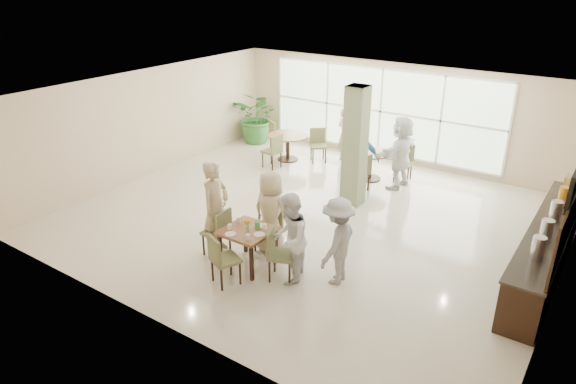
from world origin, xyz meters
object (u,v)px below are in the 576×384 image
Objects in this scene: buffet_counter at (548,245)px; adult_standing at (345,135)px; teen_standing at (338,241)px; adult_b at (401,152)px; adult_a at (360,159)px; main_table at (248,235)px; potted_plant at (258,117)px; teen_far at (271,212)px; round_table_right at (370,159)px; teen_left at (216,208)px; round_table_left at (288,140)px; teen_right at (289,238)px.

adult_standing is (-5.89, 3.19, 0.23)m from buffet_counter.
teen_standing is 4.74m from adult_b.
adult_b reaches higher than adult_a.
potted_plant reaches higher than main_table.
potted_plant is 1.00× the size of teen_far.
main_table is 5.22m from round_table_right.
teen_left is at bearing -59.12° from potted_plant.
round_table_left is 2.82m from adult_a.
round_table_left is 3.48m from adult_b.
buffet_counter is 5.08m from teen_far.
teen_far reaches higher than round_table_left.
adult_b is 1.18× the size of adult_standing.
adult_b reaches higher than teen_standing.
buffet_counter reaches higher than round_table_right.
main_table is 7.48m from potted_plant.
teen_right is at bearing -62.46° from teen_standing.
adult_b is (-3.82, 2.26, 0.37)m from buffet_counter.
teen_left reaches higher than teen_far.
teen_right is (0.89, -0.67, 0.00)m from teen_far.
buffet_counter reaches higher than adult_a.
teen_right is 5.10m from adult_b.
round_table_right is 0.55× the size of adult_b.
teen_far is (0.08, -4.51, 0.27)m from round_table_right.
round_table_left is at bearing -166.98° from teen_right.
adult_a reaches higher than adult_standing.
adult_b is (0.76, 0.70, 0.12)m from adult_a.
teen_standing is 1.02× the size of adult_standing.
main_table is 1.68m from teen_standing.
adult_standing is (-1.31, 1.62, -0.02)m from adult_a.
potted_plant is 3.10m from adult_standing.
adult_a is (4.41, -1.60, -0.02)m from potted_plant.
main_table is 5.42m from buffet_counter.
adult_b reaches higher than round_table_left.
adult_b is (1.62, 5.04, 0.00)m from teen_left.
teen_left is 5.29m from adult_b.
round_table_right is 5.28m from teen_right.
teen_left is (-0.85, 0.10, 0.28)m from main_table.
potted_plant is 5.25m from adult_b.
round_table_left is at bearing -141.85° from teen_standing.
adult_b reaches higher than teen_far.
round_table_right is at bearing 153.33° from buffet_counter.
teen_standing is 6.30m from adult_standing.
teen_far is at bearing -102.46° from teen_standing.
teen_right is (3.60, -5.19, 0.24)m from round_table_left.
teen_standing is at bearing 16.45° from main_table.
teen_right is at bearing -79.39° from round_table_right.
adult_standing is at bearing -0.26° from teen_left.
teen_standing is at bearing -47.80° from round_table_left.
teen_left reaches higher than main_table.
buffet_counter is (4.59, 2.88, -0.09)m from main_table.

